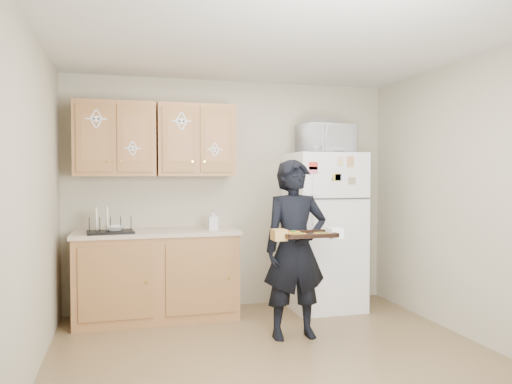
# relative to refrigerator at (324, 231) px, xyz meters

# --- Properties ---
(floor) EXTENTS (3.60, 3.60, 0.00)m
(floor) POSITION_rel_refrigerator_xyz_m (-0.95, -1.43, -0.85)
(floor) COLOR brown
(floor) RESTS_ON ground
(ceiling) EXTENTS (3.60, 3.60, 0.00)m
(ceiling) POSITION_rel_refrigerator_xyz_m (-0.95, -1.43, 1.65)
(ceiling) COLOR silver
(ceiling) RESTS_ON wall_back
(wall_back) EXTENTS (3.60, 0.04, 2.50)m
(wall_back) POSITION_rel_refrigerator_xyz_m (-0.95, 0.37, 0.40)
(wall_back) COLOR #ACA58B
(wall_back) RESTS_ON floor
(wall_front) EXTENTS (3.60, 0.04, 2.50)m
(wall_front) POSITION_rel_refrigerator_xyz_m (-0.95, -3.23, 0.40)
(wall_front) COLOR #ACA58B
(wall_front) RESTS_ON floor
(wall_left) EXTENTS (0.04, 3.60, 2.50)m
(wall_left) POSITION_rel_refrigerator_xyz_m (-2.75, -1.43, 0.40)
(wall_left) COLOR #ACA58B
(wall_left) RESTS_ON floor
(wall_right) EXTENTS (0.04, 3.60, 2.50)m
(wall_right) POSITION_rel_refrigerator_xyz_m (0.85, -1.43, 0.40)
(wall_right) COLOR #ACA58B
(wall_right) RESTS_ON floor
(refrigerator) EXTENTS (0.75, 0.70, 1.70)m
(refrigerator) POSITION_rel_refrigerator_xyz_m (0.00, 0.00, 0.00)
(refrigerator) COLOR white
(refrigerator) RESTS_ON floor
(base_cabinet) EXTENTS (1.60, 0.60, 0.86)m
(base_cabinet) POSITION_rel_refrigerator_xyz_m (-1.80, 0.05, -0.42)
(base_cabinet) COLOR #955E33
(base_cabinet) RESTS_ON floor
(countertop) EXTENTS (1.64, 0.64, 0.04)m
(countertop) POSITION_rel_refrigerator_xyz_m (-1.80, 0.05, 0.03)
(countertop) COLOR #C0AA94
(countertop) RESTS_ON base_cabinet
(upper_cab_left) EXTENTS (0.80, 0.33, 0.75)m
(upper_cab_left) POSITION_rel_refrigerator_xyz_m (-2.20, 0.18, 0.98)
(upper_cab_left) COLOR #955E33
(upper_cab_left) RESTS_ON wall_back
(upper_cab_right) EXTENTS (0.80, 0.33, 0.75)m
(upper_cab_right) POSITION_rel_refrigerator_xyz_m (-1.38, 0.18, 0.98)
(upper_cab_right) COLOR #955E33
(upper_cab_right) RESTS_ON wall_back
(cereal_box) EXTENTS (0.20, 0.07, 0.32)m
(cereal_box) POSITION_rel_refrigerator_xyz_m (0.52, 0.24, -0.69)
(cereal_box) COLOR #E0A14F
(cereal_box) RESTS_ON floor
(person) EXTENTS (0.58, 0.38, 1.60)m
(person) POSITION_rel_refrigerator_xyz_m (-0.64, -0.86, -0.05)
(person) COLOR black
(person) RESTS_ON floor
(baking_tray) EXTENTS (0.44, 0.32, 0.04)m
(baking_tray) POSITION_rel_refrigerator_xyz_m (-0.64, -1.16, 0.11)
(baking_tray) COLOR black
(baking_tray) RESTS_ON person
(pizza_front_left) EXTENTS (0.15, 0.15, 0.02)m
(pizza_front_left) POSITION_rel_refrigerator_xyz_m (-0.74, -1.24, 0.13)
(pizza_front_left) COLOR orange
(pizza_front_left) RESTS_ON baking_tray
(pizza_front_right) EXTENTS (0.15, 0.15, 0.02)m
(pizza_front_right) POSITION_rel_refrigerator_xyz_m (-0.54, -1.24, 0.13)
(pizza_front_right) COLOR orange
(pizza_front_right) RESTS_ON baking_tray
(pizza_back_left) EXTENTS (0.15, 0.15, 0.02)m
(pizza_back_left) POSITION_rel_refrigerator_xyz_m (-0.74, -1.09, 0.13)
(pizza_back_left) COLOR orange
(pizza_back_left) RESTS_ON baking_tray
(microwave) EXTENTS (0.62, 0.48, 0.31)m
(microwave) POSITION_rel_refrigerator_xyz_m (-0.00, -0.05, 1.00)
(microwave) COLOR white
(microwave) RESTS_ON refrigerator
(foil_pan) EXTENTS (0.38, 0.30, 0.07)m
(foil_pan) POSITION_rel_refrigerator_xyz_m (-0.04, -0.02, 1.19)
(foil_pan) COLOR silver
(foil_pan) RESTS_ON microwave
(dish_rack) EXTENTS (0.46, 0.36, 0.17)m
(dish_rack) POSITION_rel_refrigerator_xyz_m (-2.25, -0.05, 0.14)
(dish_rack) COLOR black
(dish_rack) RESTS_ON countertop
(bowl) EXTENTS (0.20, 0.20, 0.05)m
(bowl) POSITION_rel_refrigerator_xyz_m (-2.21, -0.05, 0.10)
(bowl) COLOR silver
(bowl) RESTS_ON dish_rack
(soap_bottle) EXTENTS (0.10, 0.10, 0.21)m
(soap_bottle) POSITION_rel_refrigerator_xyz_m (-1.23, -0.02, 0.15)
(soap_bottle) COLOR white
(soap_bottle) RESTS_ON countertop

